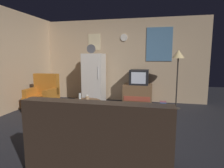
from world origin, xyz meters
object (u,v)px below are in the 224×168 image
book_stack (163,104)px  standing_lamp (178,59)px  crt_tv (139,77)px  couch (101,145)px  tv_stand (138,94)px  wine_glass (80,96)px  armchair (43,98)px  coffee_table (85,111)px  mug_ceramic_white (87,97)px  mug_ceramic_tan (87,98)px  fridge (94,78)px

book_stack → standing_lamp: bearing=-25.0°
crt_tv → couch: crt_tv is taller
tv_stand → couch: size_ratio=0.49×
wine_glass → armchair: bearing=162.1°
tv_stand → armchair: bearing=-151.3°
standing_lamp → coffee_table: size_ratio=2.21×
mug_ceramic_white → armchair: size_ratio=0.09×
tv_stand → mug_ceramic_tan: size_ratio=9.33×
coffee_table → wine_glass: bearing=145.1°
crt_tv → couch: bearing=-93.1°
fridge → standing_lamp: size_ratio=1.11×
standing_lamp → armchair: size_ratio=1.66×
mug_ceramic_white → mug_ceramic_tan: (0.06, -0.15, 0.00)m
mug_ceramic_white → couch: bearing=-65.0°
tv_stand → coffee_table: 2.05m
wine_glass → mug_ceramic_tan: bearing=-10.3°
standing_lamp → armchair: standing_lamp is taller
tv_stand → mug_ceramic_white: tv_stand is taller
crt_tv → coffee_table: bearing=-120.0°
crt_tv → coffee_table: 2.15m
tv_stand → wine_glass: 2.05m
fridge → armchair: size_ratio=1.84×
mug_ceramic_tan → armchair: armchair is taller
coffee_table → couch: bearing=-62.9°
armchair → book_stack: 3.30m
book_stack → crt_tv: bearing=167.2°
crt_tv → wine_glass: bearing=-125.4°
standing_lamp → mug_ceramic_tan: bearing=-145.7°
fridge → wine_glass: size_ratio=11.80×
tv_stand → mug_ceramic_tan: 1.98m
wine_glass → mug_ceramic_tan: 0.20m
crt_tv → mug_ceramic_white: size_ratio=6.00×
tv_stand → wine_glass: bearing=-124.7°
fridge → standing_lamp: 2.49m
crt_tv → standing_lamp: 1.22m
mug_ceramic_tan → book_stack: (1.71, 1.55, -0.42)m
standing_lamp → book_stack: 1.34m
crt_tv → fridge: bearing=-175.8°
mug_ceramic_tan → coffee_table: bearing=-110.4°
fridge → crt_tv: size_ratio=3.28×
mug_ceramic_white → book_stack: (1.77, 1.40, -0.42)m
mug_ceramic_tan → armchair: size_ratio=0.09×
book_stack → couch: bearing=-105.2°
couch → book_stack: (0.89, 3.28, -0.24)m
couch → book_stack: couch is taller
wine_glass → coffee_table: bearing=-34.9°
wine_glass → couch: (1.01, -1.77, -0.21)m
fridge → armchair: (-1.02, -1.19, -0.42)m
tv_stand → wine_glass: wine_glass is taller
coffee_table → armchair: bearing=159.8°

